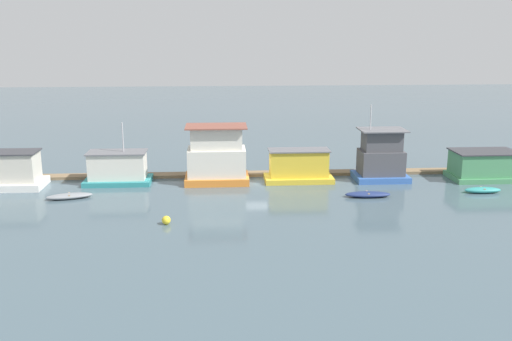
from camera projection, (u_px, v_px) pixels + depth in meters
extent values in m
plane|color=#475B66|center=(255.00, 182.00, 56.38)|extent=(200.00, 200.00, 0.00)
cube|color=#846B4C|center=(254.00, 174.00, 58.92)|extent=(59.60, 1.56, 0.30)
cube|color=white|center=(11.00, 184.00, 54.26)|extent=(6.25, 3.88, 0.67)
cube|color=beige|center=(9.00, 167.00, 53.85)|extent=(5.16, 2.79, 2.72)
cube|color=#38383D|center=(8.00, 152.00, 53.51)|extent=(5.46, 3.09, 0.12)
cube|color=teal|center=(119.00, 181.00, 55.93)|extent=(6.41, 3.70, 0.47)
cube|color=silver|center=(118.00, 166.00, 55.57)|extent=(5.37, 2.66, 2.55)
cube|color=slate|center=(117.00, 152.00, 55.25)|extent=(5.67, 2.96, 0.12)
cylinder|color=#B2B2B7|center=(123.00, 137.00, 54.93)|extent=(0.12, 0.12, 2.85)
cube|color=orange|center=(217.00, 179.00, 56.25)|extent=(6.21, 4.08, 0.69)
cube|color=silver|center=(217.00, 162.00, 55.84)|extent=(5.61, 3.47, 2.70)
cube|color=silver|center=(216.00, 138.00, 55.26)|extent=(4.93, 2.80, 2.11)
cube|color=brown|center=(216.00, 126.00, 54.99)|extent=(5.91, 3.77, 0.12)
cube|color=gold|center=(298.00, 178.00, 56.61)|extent=(6.74, 3.22, 0.52)
cube|color=gold|center=(299.00, 163.00, 56.24)|extent=(5.68, 2.16, 2.56)
cube|color=slate|center=(299.00, 150.00, 55.92)|extent=(5.98, 2.46, 0.12)
cube|color=#3866B7|center=(380.00, 177.00, 57.24)|extent=(5.25, 4.00, 0.57)
cube|color=#4C4C51|center=(381.00, 162.00, 56.88)|extent=(4.25, 3.00, 2.41)
cube|color=#4C4C51|center=(382.00, 140.00, 56.35)|extent=(3.66, 2.40, 2.00)
cube|color=slate|center=(382.00, 130.00, 56.10)|extent=(4.55, 3.30, 0.12)
cylinder|color=#B2B2B7|center=(371.00, 117.00, 55.71)|extent=(0.12, 0.12, 2.44)
cube|color=#4C9360|center=(482.00, 177.00, 57.36)|extent=(6.51, 4.16, 0.50)
cube|color=#4C9360|center=(484.00, 163.00, 57.03)|extent=(5.96, 3.62, 2.28)
cube|color=#38383D|center=(485.00, 152.00, 56.74)|extent=(6.26, 3.92, 0.12)
ellipsoid|color=gray|center=(69.00, 196.00, 50.70)|extent=(4.18, 2.21, 0.48)
cube|color=#997F60|center=(69.00, 194.00, 50.66)|extent=(0.42, 1.09, 0.08)
ellipsoid|color=navy|center=(368.00, 194.00, 51.18)|extent=(4.14, 1.42, 0.50)
cube|color=#997F60|center=(368.00, 193.00, 51.13)|extent=(0.20, 1.06, 0.08)
ellipsoid|color=teal|center=(483.00, 190.00, 52.51)|extent=(3.41, 1.17, 0.53)
cube|color=#997F60|center=(483.00, 188.00, 52.47)|extent=(0.18, 0.92, 0.08)
sphere|color=yellow|center=(166.00, 220.00, 43.96)|extent=(0.68, 0.68, 0.68)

